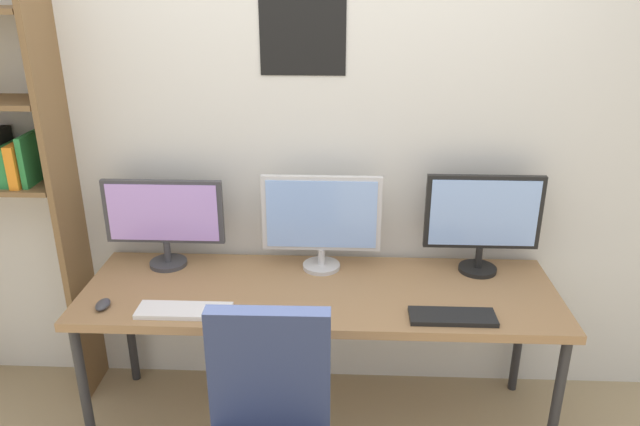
% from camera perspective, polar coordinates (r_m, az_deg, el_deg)
% --- Properties ---
extents(wall_back, '(4.54, 0.11, 2.60)m').
position_cam_1_polar(wall_back, '(2.92, 0.31, 6.53)').
color(wall_back, silver).
rests_on(wall_back, ground_plane).
extents(desk, '(2.14, 0.68, 0.74)m').
position_cam_1_polar(desk, '(2.77, -0.04, -8.12)').
color(desk, '#936D47').
rests_on(desk, ground_plane).
extents(monitor_left, '(0.57, 0.18, 0.43)m').
position_cam_1_polar(monitor_left, '(2.95, -14.56, -0.40)').
color(monitor_left, '#38383D').
rests_on(monitor_left, desk).
extents(monitor_center, '(0.56, 0.18, 0.47)m').
position_cam_1_polar(monitor_center, '(2.82, 0.14, -0.52)').
color(monitor_center, silver).
rests_on(monitor_center, desk).
extents(monitor_right, '(0.54, 0.18, 0.48)m').
position_cam_1_polar(monitor_right, '(2.89, 15.16, -0.46)').
color(monitor_right, black).
rests_on(monitor_right, desk).
extents(keyboard_left, '(0.40, 0.13, 0.02)m').
position_cam_1_polar(keyboard_left, '(2.62, -12.74, -9.00)').
color(keyboard_left, silver).
rests_on(keyboard_left, desk).
extents(keyboard_right, '(0.36, 0.13, 0.02)m').
position_cam_1_polar(keyboard_right, '(2.58, 12.43, -9.56)').
color(keyboard_right, black).
rests_on(keyboard_right, desk).
extents(computer_mouse, '(0.06, 0.10, 0.03)m').
position_cam_1_polar(computer_mouse, '(2.75, -19.86, -8.15)').
color(computer_mouse, '#38383D').
rests_on(computer_mouse, desk).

